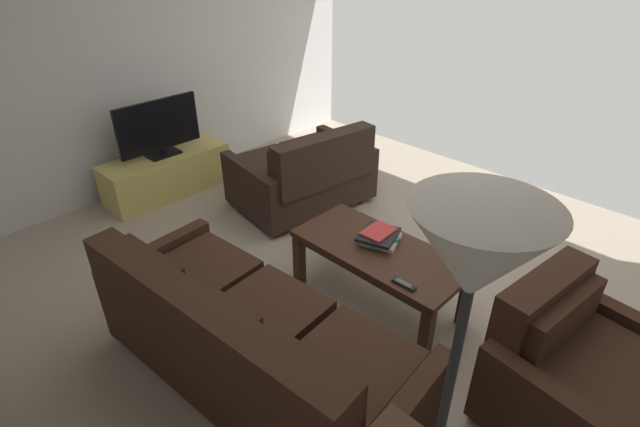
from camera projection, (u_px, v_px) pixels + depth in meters
ground_plane at (366, 285)px, 3.66m from camera, size 5.64×5.11×0.01m
wall_right at (153, 58)px, 4.71m from camera, size 0.12×5.11×2.54m
sofa_main at (248, 342)px, 2.66m from camera, size 2.06×1.00×0.86m
loveseat_near at (305, 174)px, 4.56m from camera, size 1.05×1.35×0.83m
coffee_table at (379, 257)px, 3.29m from camera, size 1.21×0.56×0.48m
floor_lamp at (467, 297)px, 1.15m from camera, size 0.35×0.35×1.83m
tv_stand at (167, 174)px, 4.87m from camera, size 0.45×1.26×0.42m
flat_tv at (159, 127)px, 4.61m from camera, size 0.20×0.85×0.56m
armchair_side at (584, 378)px, 2.47m from camera, size 0.98×1.00×0.82m
book_stack at (379, 236)px, 3.30m from camera, size 0.33×0.34×0.08m
tv_remote at (404, 284)px, 2.90m from camera, size 0.16×0.05×0.02m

